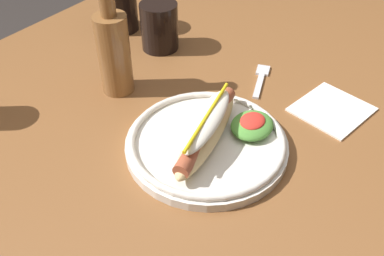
% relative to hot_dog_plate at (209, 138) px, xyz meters
% --- Properties ---
extents(dining_table, '(1.45, 1.05, 0.74)m').
position_rel_hot_dog_plate_xyz_m(dining_table, '(0.07, 0.09, -0.10)').
color(dining_table, brown).
rests_on(dining_table, ground_plane).
extents(hot_dog_plate, '(0.27, 0.27, 0.08)m').
position_rel_hot_dog_plate_xyz_m(hot_dog_plate, '(0.00, 0.00, 0.00)').
color(hot_dog_plate, silver).
rests_on(hot_dog_plate, dining_table).
extents(fork, '(0.12, 0.06, 0.00)m').
position_rel_hot_dog_plate_xyz_m(fork, '(0.23, 0.02, -0.02)').
color(fork, silver).
rests_on(fork, dining_table).
extents(soda_cup, '(0.08, 0.08, 0.11)m').
position_rel_hot_dog_plate_xyz_m(soda_cup, '(0.22, 0.28, 0.03)').
color(soda_cup, black).
rests_on(soda_cup, dining_table).
extents(extra_cup, '(0.08, 0.08, 0.14)m').
position_rel_hot_dog_plate_xyz_m(extra_cup, '(0.24, 0.41, 0.05)').
color(extra_cup, black).
rests_on(extra_cup, dining_table).
extents(glass_bottle, '(0.06, 0.06, 0.24)m').
position_rel_hot_dog_plate_xyz_m(glass_bottle, '(0.04, 0.24, 0.07)').
color(glass_bottle, brown).
rests_on(glass_bottle, dining_table).
extents(napkin, '(0.15, 0.14, 0.00)m').
position_rel_hot_dog_plate_xyz_m(napkin, '(0.22, -0.13, -0.02)').
color(napkin, white).
rests_on(napkin, dining_table).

